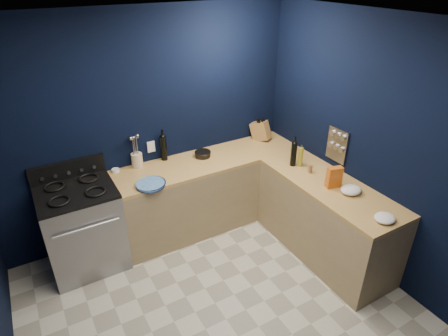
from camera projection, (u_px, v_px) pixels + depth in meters
floor at (226, 320)px, 3.52m from camera, size 3.50×3.50×0.02m
ceiling at (227, 26)px, 2.26m from camera, size 3.50×3.50×0.02m
wall_back at (149, 128)px, 4.23m from camera, size 3.50×0.02×2.60m
wall_right at (382, 154)px, 3.66m from camera, size 0.02×3.50×2.60m
cab_back at (210, 192)px, 4.66m from camera, size 2.30×0.63×0.86m
top_back at (209, 161)px, 4.45m from camera, size 2.30×0.63×0.04m
cab_right at (325, 221)px, 4.15m from camera, size 0.63×1.67×0.86m
top_right at (330, 186)px, 3.94m from camera, size 0.63×1.67×0.04m
gas_range at (84, 229)px, 3.97m from camera, size 0.76×0.66×0.92m
oven_door at (91, 247)px, 3.74m from camera, size 0.59×0.02×0.42m
cooktop at (75, 192)px, 3.74m from camera, size 0.76×0.66×0.03m
backguard at (68, 170)px, 3.92m from camera, size 0.76×0.06×0.20m
spice_panel at (337, 145)px, 4.12m from camera, size 0.02×0.28×0.38m
wall_outlet at (151, 147)px, 4.32m from camera, size 0.09×0.02×0.13m
plate_stack at (150, 185)px, 3.89m from camera, size 0.35×0.35×0.04m
ramekin at (116, 170)px, 4.16m from camera, size 0.10×0.10×0.03m
utensil_crock at (137, 160)px, 4.25m from camera, size 0.14×0.14×0.16m
wine_bottle_back at (164, 148)px, 4.35m from camera, size 0.10×0.10×0.30m
lemon_basket at (203, 154)px, 4.48m from camera, size 0.25×0.25×0.07m
knife_block at (261, 131)px, 4.88m from camera, size 0.25×0.31×0.29m
wine_bottle_right at (294, 154)px, 4.24m from camera, size 0.08×0.08×0.28m
oil_bottle at (301, 157)px, 4.23m from camera, size 0.06×0.06×0.23m
spice_jar_near at (310, 169)px, 4.13m from camera, size 0.05×0.05×0.10m
spice_jar_far at (329, 175)px, 4.01m from camera, size 0.05×0.05×0.10m
crouton_bag at (334, 177)px, 3.83m from camera, size 0.17×0.11×0.23m
towel_front at (351, 190)px, 3.76m from camera, size 0.24×0.21×0.08m
towel_end at (385, 218)px, 3.36m from camera, size 0.22×0.21×0.06m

